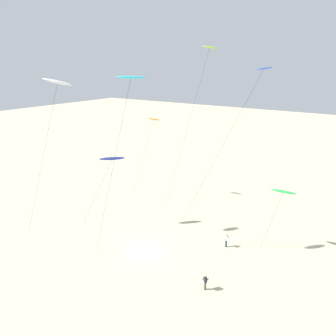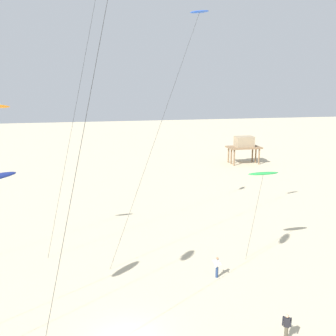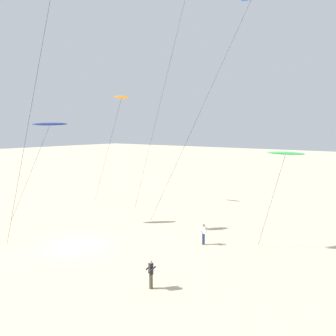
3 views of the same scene
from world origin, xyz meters
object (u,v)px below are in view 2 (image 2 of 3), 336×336
kite_flyer_nearest (287,326)px  kite_flyer_middle (217,267)px  kite_blue (196,22)px  stilt_house (244,144)px  kite_green (263,174)px

kite_flyer_nearest → kite_flyer_middle: (-1.44, 8.18, 0.00)m
kite_blue → kite_flyer_middle: 20.07m
kite_flyer_nearest → stilt_house: (17.58, 48.67, 2.72)m
kite_flyer_middle → stilt_house: stilt_house is taller
kite_green → kite_flyer_nearest: bearing=-107.5°
kite_green → kite_flyer_middle: bearing=-146.6°
kite_flyer_middle → stilt_house: bearing=64.8°
kite_blue → kite_flyer_nearest: bearing=-84.7°
kite_flyer_middle → kite_green: bearing=33.4°
kite_green → stilt_house: kite_green is taller
kite_blue → kite_flyer_middle: bearing=-90.3°
kite_blue → stilt_house: kite_blue is taller
stilt_house → kite_flyer_nearest: bearing=-109.9°
kite_flyer_nearest → kite_flyer_middle: 8.30m
kite_flyer_middle → stilt_house: 44.82m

